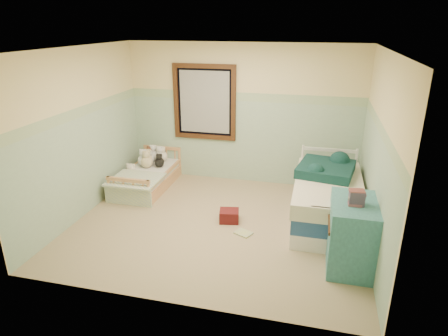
% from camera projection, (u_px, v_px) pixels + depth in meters
% --- Properties ---
extents(floor, '(4.20, 3.60, 0.02)m').
position_uv_depth(floor, '(218.00, 225.00, 5.81)').
color(floor, '#9D8A67').
rests_on(floor, ground).
extents(ceiling, '(4.20, 3.60, 0.02)m').
position_uv_depth(ceiling, '(216.00, 48.00, 4.92)').
color(ceiling, silver).
rests_on(ceiling, wall_back).
extents(wall_back, '(4.20, 0.04, 2.50)m').
position_uv_depth(wall_back, '(243.00, 115.00, 7.00)').
color(wall_back, beige).
rests_on(wall_back, floor).
extents(wall_front, '(4.20, 0.04, 2.50)m').
position_uv_depth(wall_front, '(169.00, 197.00, 3.73)').
color(wall_front, beige).
rests_on(wall_front, floor).
extents(wall_left, '(0.04, 3.60, 2.50)m').
position_uv_depth(wall_left, '(81.00, 134.00, 5.84)').
color(wall_left, beige).
rests_on(wall_left, floor).
extents(wall_right, '(0.04, 3.60, 2.50)m').
position_uv_depth(wall_right, '(379.00, 155.00, 4.90)').
color(wall_right, beige).
rests_on(wall_right, floor).
extents(wainscot_mint, '(4.20, 0.01, 1.50)m').
position_uv_depth(wainscot_mint, '(242.00, 142.00, 7.17)').
color(wainscot_mint, '#90AE96').
rests_on(wainscot_mint, floor).
extents(border_strip, '(4.20, 0.01, 0.15)m').
position_uv_depth(border_strip, '(243.00, 97.00, 6.87)').
color(border_strip, '#508654').
rests_on(border_strip, wall_back).
extents(window_frame, '(1.16, 0.06, 1.36)m').
position_uv_depth(window_frame, '(204.00, 102.00, 7.05)').
color(window_frame, black).
rests_on(window_frame, wall_back).
extents(window_blinds, '(0.92, 0.01, 1.12)m').
position_uv_depth(window_blinds, '(205.00, 102.00, 7.06)').
color(window_blinds, '#B4B4B2').
rests_on(window_blinds, window_frame).
extents(toddler_bed_frame, '(0.76, 1.52, 0.20)m').
position_uv_depth(toddler_bed_frame, '(148.00, 182.00, 7.08)').
color(toddler_bed_frame, tan).
rests_on(toddler_bed_frame, floor).
extents(toddler_mattress, '(0.69, 1.45, 0.12)m').
position_uv_depth(toddler_mattress, '(147.00, 174.00, 7.02)').
color(toddler_mattress, white).
rests_on(toddler_mattress, toddler_bed_frame).
extents(patchwork_quilt, '(0.83, 0.76, 0.03)m').
position_uv_depth(patchwork_quilt, '(135.00, 179.00, 6.57)').
color(patchwork_quilt, '#7994C3').
rests_on(patchwork_quilt, toddler_mattress).
extents(plush_bed_brown, '(0.19, 0.19, 0.19)m').
position_uv_depth(plush_bed_brown, '(150.00, 156.00, 7.46)').
color(plush_bed_brown, brown).
rests_on(plush_bed_brown, toddler_mattress).
extents(plush_bed_white, '(0.21, 0.21, 0.21)m').
position_uv_depth(plush_bed_white, '(160.00, 156.00, 7.41)').
color(plush_bed_white, silver).
rests_on(plush_bed_white, toddler_mattress).
extents(plush_bed_tan, '(0.21, 0.21, 0.21)m').
position_uv_depth(plush_bed_tan, '(148.00, 160.00, 7.24)').
color(plush_bed_tan, beige).
rests_on(plush_bed_tan, toddler_mattress).
extents(plush_bed_dark, '(0.16, 0.16, 0.16)m').
position_uv_depth(plush_bed_dark, '(160.00, 162.00, 7.20)').
color(plush_bed_dark, black).
rests_on(plush_bed_dark, toddler_mattress).
extents(plush_floor_cream, '(0.27, 0.27, 0.27)m').
position_uv_depth(plush_floor_cream, '(132.00, 177.00, 7.17)').
color(plush_floor_cream, silver).
rests_on(plush_floor_cream, floor).
extents(plush_floor_tan, '(0.23, 0.23, 0.23)m').
position_uv_depth(plush_floor_tan, '(137.00, 196.00, 6.47)').
color(plush_floor_tan, beige).
rests_on(plush_floor_tan, floor).
extents(twin_bed_frame, '(0.92, 1.84, 0.22)m').
position_uv_depth(twin_bed_frame, '(326.00, 215.00, 5.84)').
color(twin_bed_frame, white).
rests_on(twin_bed_frame, floor).
extents(twin_boxspring, '(0.92, 1.84, 0.22)m').
position_uv_depth(twin_boxspring, '(327.00, 202.00, 5.77)').
color(twin_boxspring, navy).
rests_on(twin_boxspring, twin_bed_frame).
extents(twin_mattress, '(0.96, 1.87, 0.22)m').
position_uv_depth(twin_mattress, '(328.00, 188.00, 5.69)').
color(twin_mattress, silver).
rests_on(twin_mattress, twin_boxspring).
extents(teal_blanket, '(0.91, 0.95, 0.14)m').
position_uv_depth(teal_blanket, '(326.00, 169.00, 5.91)').
color(teal_blanket, '#133C3C').
rests_on(teal_blanket, twin_mattress).
extents(dresser, '(0.53, 0.84, 0.84)m').
position_uv_depth(dresser, '(351.00, 234.00, 4.70)').
color(dresser, '#346571').
rests_on(dresser, floor).
extents(book_stack, '(0.18, 0.14, 0.17)m').
position_uv_depth(book_stack, '(357.00, 198.00, 4.47)').
color(book_stack, '#503137').
rests_on(book_stack, dresser).
extents(red_pillow, '(0.33, 0.30, 0.18)m').
position_uv_depth(red_pillow, '(229.00, 216.00, 5.86)').
color(red_pillow, maroon).
rests_on(red_pillow, floor).
extents(floor_book, '(0.29, 0.26, 0.02)m').
position_uv_depth(floor_book, '(243.00, 233.00, 5.54)').
color(floor_book, yellow).
rests_on(floor_book, floor).
extents(extra_plush_0, '(0.21, 0.21, 0.21)m').
position_uv_depth(extra_plush_0, '(153.00, 155.00, 7.47)').
color(extra_plush_0, silver).
rests_on(extra_plush_0, toddler_mattress).
extents(extra_plush_1, '(0.20, 0.20, 0.20)m').
position_uv_depth(extra_plush_1, '(149.00, 160.00, 7.26)').
color(extra_plush_1, silver).
rests_on(extra_plush_1, toddler_mattress).
extents(extra_plush_2, '(0.22, 0.22, 0.22)m').
position_uv_depth(extra_plush_2, '(147.00, 162.00, 7.11)').
color(extra_plush_2, beige).
rests_on(extra_plush_2, toddler_mattress).
extents(extra_plush_3, '(0.22, 0.22, 0.22)m').
position_uv_depth(extra_plush_3, '(144.00, 160.00, 7.20)').
color(extra_plush_3, silver).
rests_on(extra_plush_3, toddler_mattress).
extents(extra_plush_4, '(0.20, 0.20, 0.20)m').
position_uv_depth(extra_plush_4, '(162.00, 156.00, 7.42)').
color(extra_plush_4, silver).
rests_on(extra_plush_4, toddler_mattress).
extents(extra_plush_5, '(0.17, 0.17, 0.17)m').
position_uv_depth(extra_plush_5, '(159.00, 163.00, 7.14)').
color(extra_plush_5, black).
rests_on(extra_plush_5, toddler_mattress).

